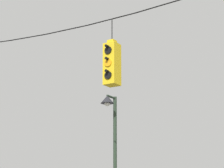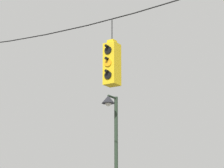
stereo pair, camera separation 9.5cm
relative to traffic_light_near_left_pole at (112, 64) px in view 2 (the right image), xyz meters
The scene contains 3 objects.
span_wire 1.32m from the traffic_light_near_left_pole, behind, with size 10.23×0.03×0.34m.
traffic_light_near_left_pole is the anchor object (origin of this frame).
street_lamp 4.06m from the traffic_light_near_left_pole, 122.58° to the left, with size 0.43×0.76×5.45m.
Camera 2 is at (5.74, -9.21, 2.04)m, focal length 70.00 mm.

